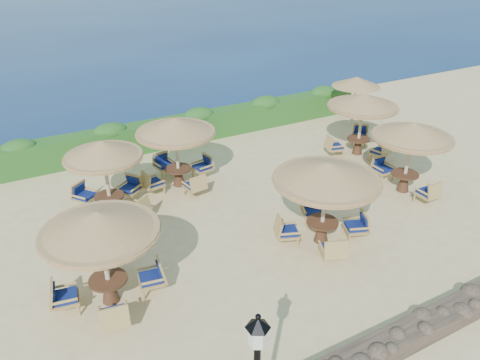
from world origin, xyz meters
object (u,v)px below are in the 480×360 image
cafe_set_0 (102,241)px  cafe_set_3 (105,167)px  cafe_set_2 (412,140)px  cafe_set_1 (326,186)px  cafe_set_5 (362,111)px  cafe_set_4 (176,140)px  extra_parasol (356,82)px

cafe_set_0 → cafe_set_3: 4.34m
cafe_set_0 → cafe_set_2: size_ratio=1.02×
cafe_set_1 → cafe_set_2: same height
cafe_set_1 → cafe_set_5: bearing=39.7°
cafe_set_1 → cafe_set_5: same height
cafe_set_1 → cafe_set_4: size_ratio=1.10×
cafe_set_5 → cafe_set_1: bearing=-140.3°
cafe_set_4 → cafe_set_2: bearing=-31.9°
cafe_set_2 → cafe_set_5: size_ratio=0.97×
extra_parasol → cafe_set_1: bearing=-135.9°
cafe_set_3 → cafe_set_4: same height
cafe_set_5 → cafe_set_3: bearing=178.9°
cafe_set_0 → cafe_set_2: 10.93m
cafe_set_2 → cafe_set_5: bearing=77.0°
cafe_set_0 → cafe_set_1: same height
cafe_set_2 → cafe_set_3: same height
cafe_set_3 → cafe_set_5: (10.54, -0.20, 0.19)m
cafe_set_4 → cafe_set_5: size_ratio=1.00×
cafe_set_1 → cafe_set_3: same height
cafe_set_0 → cafe_set_4: bearing=52.0°
cafe_set_1 → cafe_set_5: (5.36, 4.45, 0.02)m
cafe_set_0 → cafe_set_5: size_ratio=1.00×
extra_parasol → cafe_set_5: cafe_set_5 is taller
cafe_set_0 → cafe_set_3: size_ratio=1.08×
extra_parasol → cafe_set_3: bearing=-168.6°
extra_parasol → cafe_set_4: size_ratio=0.84×
extra_parasol → cafe_set_1: size_ratio=0.76×
cafe_set_2 → cafe_set_5: same height
cafe_set_0 → cafe_set_4: (3.91, 5.00, -0.00)m
cafe_set_0 → cafe_set_3: (1.15, 4.19, -0.10)m
cafe_set_1 → cafe_set_2: size_ratio=1.13×
cafe_set_3 → cafe_set_5: size_ratio=0.92×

